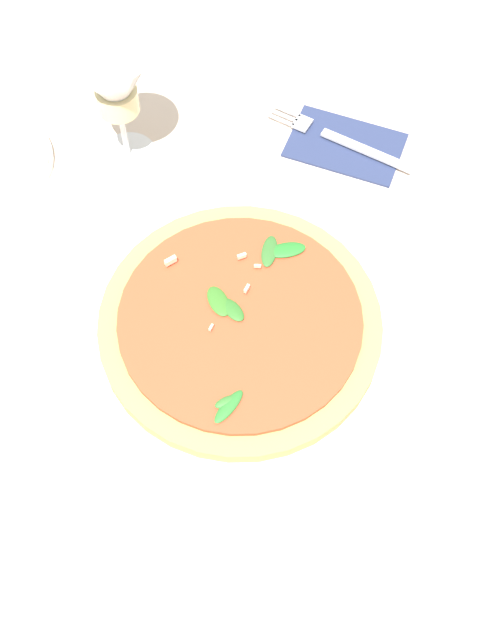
# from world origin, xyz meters

# --- Properties ---
(ground_plane) EXTENTS (6.00, 6.00, 0.00)m
(ground_plane) POSITION_xyz_m (0.00, 0.00, 0.00)
(ground_plane) COLOR beige
(pizza_arugula_main) EXTENTS (0.33, 0.33, 0.05)m
(pizza_arugula_main) POSITION_xyz_m (-0.04, -0.01, 0.02)
(pizza_arugula_main) COLOR white
(pizza_arugula_main) RESTS_ON ground_plane
(wine_glass) EXTENTS (0.09, 0.09, 0.16)m
(wine_glass) POSITION_xyz_m (0.17, -0.23, 0.11)
(wine_glass) COLOR white
(wine_glass) RESTS_ON ground_plane
(napkin) EXTENTS (0.15, 0.11, 0.01)m
(napkin) POSITION_xyz_m (-0.10, -0.32, 0.00)
(napkin) COLOR navy
(napkin) RESTS_ON ground_plane
(fork) EXTENTS (0.20, 0.07, 0.00)m
(fork) POSITION_xyz_m (-0.09, -0.32, 0.01)
(fork) COLOR silver
(fork) RESTS_ON ground_plane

